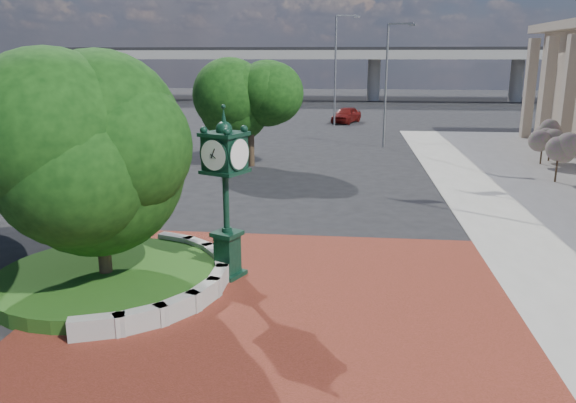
# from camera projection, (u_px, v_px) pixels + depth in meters

# --- Properties ---
(ground) EXTENTS (200.00, 200.00, 0.00)m
(ground) POSITION_uv_depth(u_px,v_px,m) (283.00, 293.00, 15.27)
(ground) COLOR black
(ground) RESTS_ON ground
(plaza) EXTENTS (12.00, 12.00, 0.04)m
(plaza) POSITION_uv_depth(u_px,v_px,m) (279.00, 308.00, 14.31)
(plaza) COLOR maroon
(plaza) RESTS_ON ground
(planter_wall) EXTENTS (2.96, 6.77, 0.54)m
(planter_wall) POSITION_uv_depth(u_px,v_px,m) (186.00, 279.00, 15.49)
(planter_wall) COLOR #9E9B93
(planter_wall) RESTS_ON ground
(grass_bed) EXTENTS (6.10, 6.10, 0.40)m
(grass_bed) POSITION_uv_depth(u_px,v_px,m) (107.00, 278.00, 15.75)
(grass_bed) COLOR #204915
(grass_bed) RESTS_ON ground
(overpass) EXTENTS (90.00, 12.00, 7.50)m
(overpass) POSITION_uv_depth(u_px,v_px,m) (338.00, 55.00, 81.03)
(overpass) COLOR #9E9B93
(overpass) RESTS_ON ground
(tree_planter) EXTENTS (5.20, 5.20, 6.33)m
(tree_planter) POSITION_uv_depth(u_px,v_px,m) (96.00, 154.00, 14.87)
(tree_planter) COLOR #38281C
(tree_planter) RESTS_ON ground
(tree_street) EXTENTS (4.40, 4.40, 5.45)m
(tree_street) POSITION_uv_depth(u_px,v_px,m) (251.00, 110.00, 32.21)
(tree_street) COLOR #38281C
(tree_street) RESTS_ON ground
(post_clock) EXTENTS (1.28, 1.28, 4.91)m
(post_clock) POSITION_uv_depth(u_px,v_px,m) (226.00, 187.00, 15.71)
(post_clock) COLOR black
(post_clock) RESTS_ON ground
(parked_car) EXTENTS (3.24, 4.81, 1.52)m
(parked_car) POSITION_uv_depth(u_px,v_px,m) (346.00, 115.00, 54.35)
(parked_car) COLOR maroon
(parked_car) RESTS_ON ground
(street_lamp_near) EXTENTS (1.84, 0.72, 8.43)m
(street_lamp_near) POSITION_uv_depth(u_px,v_px,m) (389.00, 76.00, 38.46)
(street_lamp_near) COLOR slate
(street_lamp_near) RESTS_ON ground
(street_lamp_far) EXTENTS (2.21, 0.39, 9.86)m
(street_lamp_far) POSITION_uv_depth(u_px,v_px,m) (338.00, 62.00, 51.05)
(street_lamp_far) COLOR slate
(street_lamp_far) RESTS_ON ground
(shrub_near) EXTENTS (1.20, 1.20, 2.20)m
(shrub_near) POSITION_uv_depth(u_px,v_px,m) (558.00, 152.00, 28.24)
(shrub_near) COLOR #38281C
(shrub_near) RESTS_ON ground
(shrub_mid) EXTENTS (1.20, 1.20, 2.20)m
(shrub_mid) POSITION_uv_depth(u_px,v_px,m) (543.00, 138.00, 33.04)
(shrub_mid) COLOR #38281C
(shrub_mid) RESTS_ON ground
(shrub_far) EXTENTS (1.20, 1.20, 2.20)m
(shrub_far) POSITION_uv_depth(u_px,v_px,m) (551.00, 136.00, 34.01)
(shrub_far) COLOR #38281C
(shrub_far) RESTS_ON ground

